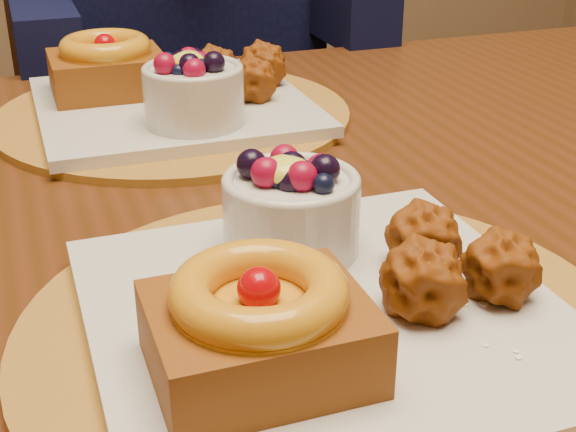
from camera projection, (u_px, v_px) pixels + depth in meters
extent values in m
cube|color=#3E200B|center=(229.00, 218.00, 0.69)|extent=(1.60, 0.90, 0.04)
cylinder|color=brown|center=(326.00, 329.00, 0.49)|extent=(0.38, 0.38, 0.01)
cube|color=silver|center=(326.00, 316.00, 0.49)|extent=(0.28, 0.28, 0.01)
cube|color=#581F08|center=(260.00, 338.00, 0.42)|extent=(0.11, 0.09, 0.04)
torus|color=#B5680B|center=(259.00, 292.00, 0.41)|extent=(0.09, 0.09, 0.02)
sphere|color=#950206|center=(259.00, 289.00, 0.41)|extent=(0.02, 0.02, 0.02)
sphere|color=#7C3509|center=(422.00, 239.00, 0.52)|extent=(0.05, 0.05, 0.05)
sphere|color=#7C3509|center=(422.00, 283.00, 0.47)|extent=(0.05, 0.05, 0.05)
sphere|color=#7C3509|center=(500.00, 268.00, 0.49)|extent=(0.05, 0.05, 0.05)
cylinder|color=silver|center=(291.00, 215.00, 0.54)|extent=(0.09, 0.09, 0.05)
torus|color=silver|center=(291.00, 180.00, 0.53)|extent=(0.09, 0.09, 0.01)
ellipsoid|color=yellow|center=(286.00, 170.00, 0.52)|extent=(0.03, 0.03, 0.02)
cylinder|color=brown|center=(173.00, 114.00, 0.86)|extent=(0.38, 0.38, 0.01)
cube|color=silver|center=(173.00, 105.00, 0.86)|extent=(0.28, 0.28, 0.01)
cube|color=#581F08|center=(108.00, 73.00, 0.87)|extent=(0.12, 0.10, 0.04)
torus|color=#B5680B|center=(105.00, 47.00, 0.86)|extent=(0.10, 0.10, 0.02)
sphere|color=#950206|center=(105.00, 45.00, 0.86)|extent=(0.02, 0.02, 0.02)
sphere|color=#7C3509|center=(252.00, 80.00, 0.85)|extent=(0.05, 0.05, 0.05)
sphere|color=#7C3509|center=(214.00, 70.00, 0.89)|extent=(0.05, 0.05, 0.05)
sphere|color=#7C3509|center=(263.00, 65.00, 0.90)|extent=(0.05, 0.05, 0.05)
cylinder|color=silver|center=(194.00, 96.00, 0.78)|extent=(0.10, 0.10, 0.05)
torus|color=silver|center=(193.00, 69.00, 0.77)|extent=(0.10, 0.10, 0.01)
ellipsoid|color=yellow|center=(188.00, 61.00, 0.76)|extent=(0.03, 0.03, 0.02)
cube|color=black|center=(144.00, 158.00, 1.50)|extent=(0.53, 0.53, 0.04)
cylinder|color=black|center=(42.00, 342.00, 1.40)|extent=(0.04, 0.04, 0.46)
cylinder|color=black|center=(271.00, 317.00, 1.47)|extent=(0.04, 0.04, 0.46)
cylinder|color=black|center=(55.00, 238.00, 1.76)|extent=(0.04, 0.04, 0.46)
cylinder|color=black|center=(238.00, 221.00, 1.83)|extent=(0.04, 0.04, 0.46)
cube|color=black|center=(129.00, 3.00, 1.59)|extent=(0.47, 0.10, 0.49)
cube|color=black|center=(43.00, 27.00, 1.12)|extent=(0.08, 0.30, 0.08)
cube|color=black|center=(336.00, 6.00, 1.26)|extent=(0.08, 0.30, 0.08)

